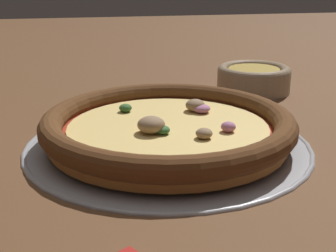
# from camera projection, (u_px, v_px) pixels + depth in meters

# --- Properties ---
(ground_plane) EXTENTS (3.00, 3.00, 0.00)m
(ground_plane) POSITION_uv_depth(u_px,v_px,m) (168.00, 145.00, 0.55)
(ground_plane) COLOR brown
(pizza_tray) EXTENTS (0.34, 0.34, 0.01)m
(pizza_tray) POSITION_uv_depth(u_px,v_px,m) (168.00, 143.00, 0.55)
(pizza_tray) COLOR #9E9EA3
(pizza_tray) RESTS_ON ground_plane
(pizza) EXTENTS (0.30, 0.30, 0.04)m
(pizza) POSITION_uv_depth(u_px,v_px,m) (168.00, 126.00, 0.55)
(pizza) COLOR #A86B33
(pizza) RESTS_ON pizza_tray
(bowl_near) EXTENTS (0.12, 0.12, 0.04)m
(bowl_near) POSITION_uv_depth(u_px,v_px,m) (254.00, 78.00, 0.79)
(bowl_near) COLOR #9E8466
(bowl_near) RESTS_ON ground_plane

